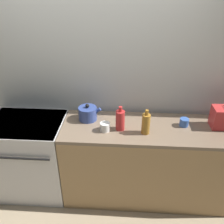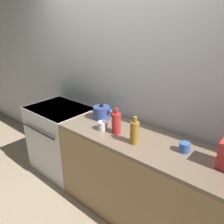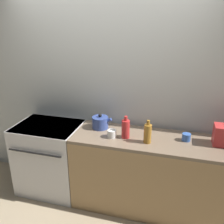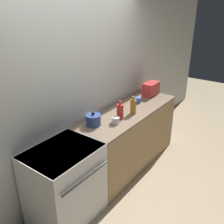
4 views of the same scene
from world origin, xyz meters
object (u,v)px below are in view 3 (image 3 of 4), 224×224
(stove, at_px, (51,157))
(cup_blue, at_px, (186,137))
(cup_white, at_px, (112,134))
(bottle_red, at_px, (126,129))
(bottle_amber, at_px, (148,133))
(kettle, at_px, (100,122))

(stove, bearing_deg, cup_blue, 1.71)
(stove, height_order, cup_white, cup_white)
(bottle_red, xyz_separation_m, cup_white, (-0.15, -0.03, -0.06))
(bottle_amber, relative_size, cup_white, 2.59)
(stove, bearing_deg, kettle, 9.56)
(stove, height_order, cup_blue, cup_blue)
(cup_white, bearing_deg, kettle, 134.40)
(bottle_red, distance_m, cup_white, 0.17)
(bottle_red, xyz_separation_m, cup_blue, (0.65, 0.11, -0.07))
(kettle, bearing_deg, bottle_amber, -20.06)
(bottle_amber, xyz_separation_m, cup_white, (-0.40, 0.01, -0.06))
(bottle_amber, height_order, cup_blue, bottle_amber)
(stove, relative_size, bottle_red, 3.57)
(bottle_red, relative_size, cup_blue, 2.82)
(stove, distance_m, cup_white, 0.99)
(kettle, bearing_deg, cup_blue, -3.51)
(kettle, distance_m, cup_blue, 1.00)
(cup_white, bearing_deg, cup_blue, 10.09)
(cup_blue, bearing_deg, cup_white, -169.91)
(bottle_amber, xyz_separation_m, bottle_red, (-0.25, 0.05, 0.00))
(cup_blue, bearing_deg, kettle, 176.49)
(stove, xyz_separation_m, kettle, (0.66, 0.11, 0.52))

